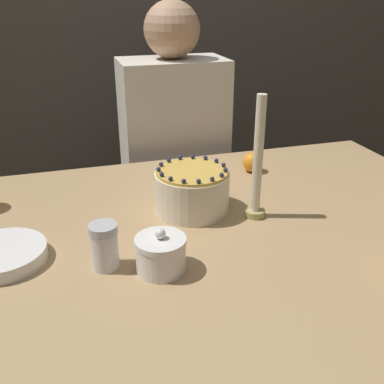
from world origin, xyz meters
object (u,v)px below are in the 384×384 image
object	(u,v)px
sugar_bowl	(161,254)
person_man_blue_shirt	(175,185)
candle	(257,168)
cake	(192,191)
sugar_shaker	(105,246)

from	to	relation	value
sugar_bowl	person_man_blue_shirt	world-z (taller)	person_man_blue_shirt
candle	person_man_blue_shirt	size ratio (longest dim) A/B	0.26
cake	sugar_bowl	bearing A→B (deg)	-119.82
sugar_shaker	person_man_blue_shirt	distance (m)	0.93
sugar_bowl	candle	world-z (taller)	candle
sugar_bowl	person_man_blue_shirt	bearing A→B (deg)	73.74
sugar_bowl	sugar_shaker	world-z (taller)	sugar_shaker
sugar_bowl	sugar_shaker	size ratio (longest dim) A/B	1.06
candle	cake	bearing A→B (deg)	152.22
sugar_bowl	candle	xyz separation A→B (m)	(0.30, 0.17, 0.10)
sugar_shaker	sugar_bowl	bearing A→B (deg)	-21.78
sugar_shaker	candle	bearing A→B (deg)	17.57
cake	person_man_blue_shirt	distance (m)	0.67
cake	candle	bearing A→B (deg)	-27.78
sugar_bowl	person_man_blue_shirt	xyz separation A→B (m)	(0.25, 0.86, -0.24)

